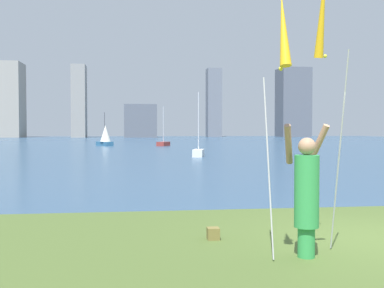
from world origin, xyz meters
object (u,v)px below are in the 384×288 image
object	(u,v)px
bag	(213,234)
sailboat_2	(163,143)
person	(306,192)
kite_flag_right	(323,16)
sailboat_1	(198,152)
sailboat_4	(105,136)
kite_flag_left	(283,37)

from	to	relation	value
bag	sailboat_2	distance (m)	46.37
person	kite_flag_right	bearing A→B (deg)	48.63
person	sailboat_1	world-z (taller)	sailboat_1
bag	sailboat_4	world-z (taller)	sailboat_4
person	kite_flag_right	world-z (taller)	kite_flag_right
kite_flag_left	sailboat_2	bearing A→B (deg)	88.14
kite_flag_left	sailboat_1	size ratio (longest dim) A/B	0.84
bag	kite_flag_right	bearing A→B (deg)	-16.62
kite_flag_right	sailboat_4	distance (m)	48.69
kite_flag_left	sailboat_4	bearing A→B (deg)	95.91
person	sailboat_4	world-z (taller)	sailboat_4
kite_flag_right	bag	bearing A→B (deg)	163.38
sailboat_2	sailboat_4	world-z (taller)	sailboat_2
sailboat_4	kite_flag_left	bearing A→B (deg)	-84.09
sailboat_2	sailboat_4	distance (m)	6.88
sailboat_2	sailboat_1	bearing A→B (deg)	-87.28
person	kite_flag_left	world-z (taller)	kite_flag_left
kite_flag_right	sailboat_4	world-z (taller)	kite_flag_right
sailboat_1	sailboat_4	size ratio (longest dim) A/B	1.17
bag	sailboat_4	size ratio (longest dim) A/B	0.05
sailboat_2	sailboat_4	xyz separation A→B (m)	(-6.69, 1.36, 0.83)
person	sailboat_4	size ratio (longest dim) A/B	0.52
sailboat_1	sailboat_2	world-z (taller)	sailboat_2
sailboat_4	bag	bearing A→B (deg)	-84.62
person	kite_flag_left	xyz separation A→B (m)	(-0.56, -0.54, 2.21)
kite_flag_left	sailboat_2	size ratio (longest dim) A/B	0.84
bag	person	bearing A→B (deg)	-47.47
kite_flag_right	bag	xyz separation A→B (m)	(-1.77, 0.53, -3.73)
kite_flag_right	sailboat_2	world-z (taller)	kite_flag_right
sailboat_2	person	bearing A→B (deg)	-91.20
sailboat_2	sailboat_4	bearing A→B (deg)	168.50
sailboat_1	sailboat_4	bearing A→B (deg)	108.53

